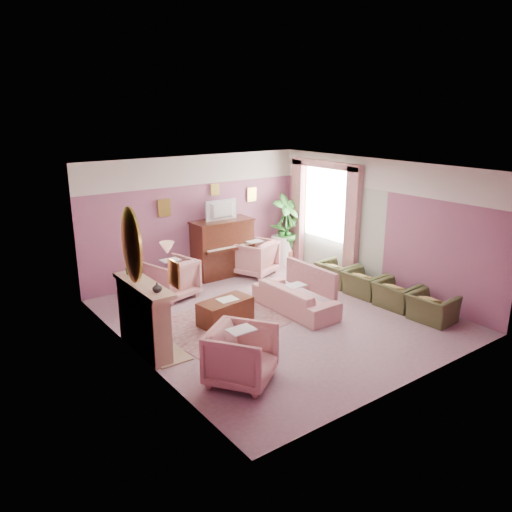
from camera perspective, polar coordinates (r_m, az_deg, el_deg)
floor at (r=9.56m, az=2.41°, el=-6.90°), size 5.50×6.00×0.01m
ceiling at (r=8.82m, az=2.63°, el=10.01°), size 5.50×6.00×0.01m
wall_back at (r=11.51m, az=-6.88°, el=4.40°), size 5.50×0.02×2.80m
wall_front at (r=7.12m, az=17.82°, el=-4.01°), size 5.50×0.02×2.80m
wall_left at (r=7.74m, az=-13.59°, el=-2.01°), size 0.02×6.00×2.80m
wall_right at (r=10.98m, az=13.82°, el=3.43°), size 0.02×6.00×2.80m
picture_rail_band at (r=11.33m, az=-7.04°, el=9.71°), size 5.50×0.01×0.65m
stripe_panel at (r=11.89m, az=8.89°, el=3.10°), size 0.01×3.00×2.15m
fireplace_surround at (r=8.27m, az=-12.72°, el=-7.04°), size 0.30×1.40×1.10m
fireplace_inset at (r=8.37m, az=-12.02°, el=-7.83°), size 0.18×0.72×0.68m
fire_ember at (r=8.46m, az=-11.70°, el=-8.88°), size 0.06×0.54×0.10m
mantel_shelf at (r=8.08m, az=-12.78°, el=-3.28°), size 0.40×1.55×0.07m
hearth at (r=8.57m, az=-11.25°, el=-10.05°), size 0.55×1.50×0.02m
mirror_frame at (r=7.82m, az=-14.03°, el=1.21°), size 0.04×0.72×1.20m
mirror_glass at (r=7.83m, az=-13.86°, el=1.24°), size 0.01×0.60×1.06m
sconce_shade at (r=6.88m, az=-10.14°, el=0.92°), size 0.20×0.20×0.16m
piano at (r=11.68m, az=-3.85°, el=0.86°), size 1.40×0.60×1.30m
piano_keyshelf at (r=11.37m, az=-2.90°, el=0.82°), size 1.30×0.12×0.06m
piano_keys at (r=11.36m, az=-2.91°, el=1.01°), size 1.20×0.08×0.02m
piano_top at (r=11.52m, az=-3.91°, el=4.02°), size 1.45×0.65×0.04m
television at (r=11.41m, az=-3.80°, el=5.40°), size 0.80×0.12×0.48m
print_back_left at (r=11.05m, az=-10.45°, el=5.43°), size 0.30×0.03×0.38m
print_back_right at (r=12.23m, az=-0.48°, el=7.05°), size 0.26×0.03×0.34m
print_back_mid at (r=11.62m, az=-4.72°, el=7.59°), size 0.22×0.03×0.26m
print_left_wall at (r=6.62m, az=-9.37°, el=-2.03°), size 0.03×0.28×0.36m
window_blind at (r=11.91m, az=8.06°, el=6.23°), size 0.03×1.40×1.80m
curtain_left at (r=11.31m, az=10.93°, el=3.47°), size 0.16×0.34×2.60m
curtain_right at (r=12.60m, az=4.80°, el=5.05°), size 0.16×0.34×2.60m
pelmet at (r=11.73m, az=7.94°, el=10.33°), size 0.16×2.20×0.16m
mantel_plant at (r=8.51m, az=-14.29°, el=-1.15°), size 0.16×0.16×0.28m
mantel_vase at (r=7.61m, az=-11.23°, el=-3.54°), size 0.16×0.16×0.16m
area_rug at (r=9.35m, az=-3.53°, el=-7.43°), size 2.72×2.12×0.01m
coffee_table at (r=9.21m, az=-3.53°, el=-6.35°), size 1.06×0.63×0.45m
table_paper at (r=9.14m, az=-3.29°, el=-4.95°), size 0.35×0.28×0.01m
sofa at (r=9.69m, az=4.51°, el=-4.21°), size 0.62×1.85×0.75m
sofa_throw at (r=9.87m, az=6.30°, el=-2.48°), size 0.09×1.40×0.51m
floral_armchair_left at (r=10.46m, az=-9.67°, el=-2.32°), size 0.88×0.88×0.92m
floral_armchair_right at (r=11.75m, az=-0.17°, el=0.02°), size 0.88×0.88×0.92m
floral_armchair_front at (r=7.24m, az=-1.67°, el=-10.98°), size 0.88×0.88×0.92m
olive_chair_a at (r=9.78m, az=19.50°, el=-5.16°), size 0.56×0.80×0.69m
olive_chair_b at (r=10.22m, az=15.74°, el=-3.87°), size 0.56×0.80×0.69m
olive_chair_c at (r=10.70m, az=12.31°, el=-2.68°), size 0.56×0.80×0.69m
olive_chair_d at (r=11.23m, az=9.20°, el=-1.59°), size 0.56×0.80×0.69m
side_table at (r=12.68m, az=2.94°, el=0.74°), size 0.52×0.52×0.70m
side_plant_big at (r=12.54m, az=2.97°, el=3.02°), size 0.30×0.30×0.34m
side_plant_small at (r=12.55m, az=3.68°, el=2.88°), size 0.16×0.16×0.28m
palm_pot at (r=12.69m, az=3.42°, el=-0.09°), size 0.34×0.34×0.34m
palm_plant at (r=12.47m, az=3.49°, el=3.83°), size 0.76×0.76×1.44m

